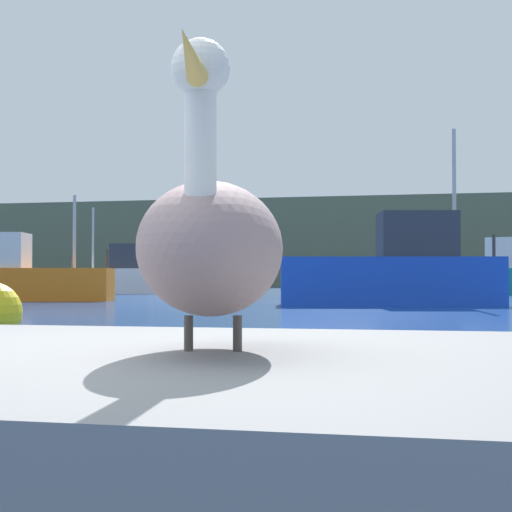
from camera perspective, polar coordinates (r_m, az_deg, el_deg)
hillside_backdrop at (r=81.67m, az=11.20°, el=0.88°), size 140.00×12.49×8.52m
pier_dock at (r=2.64m, az=-3.16°, el=-13.40°), size 3.21×2.51×0.61m
pelican at (r=2.57m, az=-3.18°, el=0.86°), size 0.63×1.29×0.90m
fishing_boat_orange at (r=30.97m, az=-16.67°, el=-1.43°), size 6.97×3.27×3.89m
fishing_boat_teal at (r=43.95m, az=16.88°, el=-1.20°), size 5.53×3.16×4.03m
fishing_boat_white at (r=43.79m, az=-8.88°, el=-1.44°), size 6.95×3.38×4.64m
fishing_boat_blue at (r=25.24m, az=9.81°, el=-1.07°), size 6.98×3.45×5.45m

